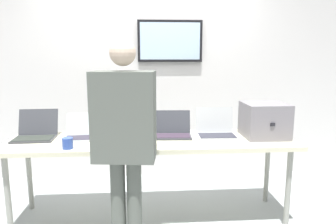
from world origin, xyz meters
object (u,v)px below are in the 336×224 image
object	(u,v)px
workbench	(151,145)
equipment_box	(264,120)
coffee_mug	(68,143)
laptop_station_4	(216,130)
laptop_station_0	(36,132)
person	(125,132)
laptop_station_2	(127,131)
laptop_station_3	(173,131)
laptop_station_1	(82,133)

from	to	relation	value
workbench	equipment_box	world-z (taller)	equipment_box
coffee_mug	laptop_station_4	bearing A→B (deg)	14.13
laptop_station_0	equipment_box	bearing A→B (deg)	-2.41
laptop_station_4	coffee_mug	bearing A→B (deg)	-165.87
person	coffee_mug	world-z (taller)	person
laptop_station_2	laptop_station_3	size ratio (longest dim) A/B	1.09
laptop_station_0	person	distance (m)	1.17
workbench	coffee_mug	world-z (taller)	coffee_mug
laptop_station_1	laptop_station_3	world-z (taller)	laptop_station_3
laptop_station_4	equipment_box	bearing A→B (deg)	-7.81
equipment_box	coffee_mug	distance (m)	1.82
laptop_station_1	laptop_station_0	bearing A→B (deg)	178.04
laptop_station_0	coffee_mug	bearing A→B (deg)	-43.64
equipment_box	laptop_station_2	distance (m)	1.32
laptop_station_0	laptop_station_3	distance (m)	1.30
workbench	laptop_station_4	bearing A→B (deg)	7.84
laptop_station_2	workbench	bearing A→B (deg)	-23.05
laptop_station_0	person	bearing A→B (deg)	-39.61
person	laptop_station_3	bearing A→B (deg)	60.83
equipment_box	laptop_station_0	xyz separation A→B (m)	(-2.18, 0.09, -0.10)
laptop_station_0	laptop_station_3	bearing A→B (deg)	-0.24
laptop_station_1	laptop_station_2	distance (m)	0.43
laptop_station_4	coffee_mug	size ratio (longest dim) A/B	4.04
workbench	laptop_station_0	world-z (taller)	laptop_station_0
laptop_station_0	coffee_mug	xyz separation A→B (m)	(0.38, -0.37, -0.01)
laptop_station_3	coffee_mug	world-z (taller)	laptop_station_3
equipment_box	coffee_mug	size ratio (longest dim) A/B	4.29
laptop_station_4	workbench	bearing A→B (deg)	-172.16
laptop_station_0	laptop_station_4	bearing A→B (deg)	-0.97
laptop_station_1	laptop_station_2	size ratio (longest dim) A/B	0.88
equipment_box	laptop_station_2	size ratio (longest dim) A/B	1.00
laptop_station_1	workbench	bearing A→B (deg)	-8.77
workbench	person	world-z (taller)	person
equipment_box	laptop_station_2	xyz separation A→B (m)	(-1.31, 0.07, -0.10)
equipment_box	laptop_station_2	world-z (taller)	equipment_box
laptop_station_2	person	bearing A→B (deg)	-87.86
laptop_station_1	laptop_station_4	distance (m)	1.28
laptop_station_3	laptop_station_4	bearing A→B (deg)	-3.22
workbench	laptop_station_1	world-z (taller)	laptop_station_1
person	workbench	bearing A→B (deg)	72.14
laptop_station_0	laptop_station_3	size ratio (longest dim) A/B	1.02
laptop_station_3	laptop_station_4	size ratio (longest dim) A/B	0.98
laptop_station_1	laptop_station_3	xyz separation A→B (m)	(0.86, 0.01, 0.00)
workbench	laptop_station_0	size ratio (longest dim) A/B	7.03
equipment_box	laptop_station_3	distance (m)	0.89
person	coffee_mug	bearing A→B (deg)	143.80
person	laptop_station_0	bearing A→B (deg)	140.39
equipment_box	laptop_station_3	bearing A→B (deg)	174.39
laptop_station_4	coffee_mug	xyz separation A→B (m)	(-1.34, -0.34, -0.01)
laptop_station_1	equipment_box	bearing A→B (deg)	-2.52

